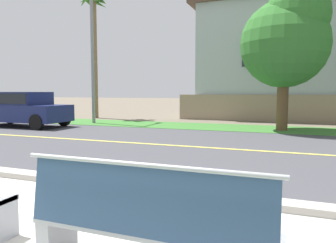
{
  "coord_description": "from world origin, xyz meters",
  "views": [
    {
      "loc": [
        2.32,
        -1.89,
        1.52
      ],
      "look_at": [
        0.33,
        3.37,
        1.0
      ],
      "focal_mm": 33.77,
      "sensor_mm": 36.0,
      "label": 1
    }
  ],
  "objects_px": {
    "streetlamp": "(95,42)",
    "palm_tree_tall": "(94,13)",
    "bench_right": "(149,226)",
    "car_navy_far": "(22,107)",
    "shade_tree_far_left": "(288,37)"
  },
  "relations": [
    {
      "from": "streetlamp",
      "to": "palm_tree_tall",
      "type": "height_order",
      "value": "palm_tree_tall"
    },
    {
      "from": "bench_right",
      "to": "streetlamp",
      "type": "height_order",
      "value": "streetlamp"
    },
    {
      "from": "car_navy_far",
      "to": "streetlamp",
      "type": "bearing_deg",
      "value": 51.5
    },
    {
      "from": "streetlamp",
      "to": "shade_tree_far_left",
      "type": "height_order",
      "value": "streetlamp"
    },
    {
      "from": "streetlamp",
      "to": "palm_tree_tall",
      "type": "bearing_deg",
      "value": 123.91
    },
    {
      "from": "streetlamp",
      "to": "palm_tree_tall",
      "type": "xyz_separation_m",
      "value": [
        -1.77,
        2.63,
        2.13
      ]
    },
    {
      "from": "shade_tree_far_left",
      "to": "palm_tree_tall",
      "type": "bearing_deg",
      "value": 165.29
    },
    {
      "from": "shade_tree_far_left",
      "to": "palm_tree_tall",
      "type": "distance_m",
      "value": 11.25
    },
    {
      "from": "bench_right",
      "to": "shade_tree_far_left",
      "type": "relative_size",
      "value": 0.36
    },
    {
      "from": "streetlamp",
      "to": "bench_right",
      "type": "bearing_deg",
      "value": -54.79
    },
    {
      "from": "car_navy_far",
      "to": "streetlamp",
      "type": "distance_m",
      "value": 4.6
    },
    {
      "from": "bench_right",
      "to": "car_navy_far",
      "type": "height_order",
      "value": "car_navy_far"
    },
    {
      "from": "bench_right",
      "to": "shade_tree_far_left",
      "type": "height_order",
      "value": "shade_tree_far_left"
    },
    {
      "from": "shade_tree_far_left",
      "to": "palm_tree_tall",
      "type": "xyz_separation_m",
      "value": [
        -10.62,
        2.79,
        2.46
      ]
    },
    {
      "from": "streetlamp",
      "to": "shade_tree_far_left",
      "type": "bearing_deg",
      "value": -1.03
    }
  ]
}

